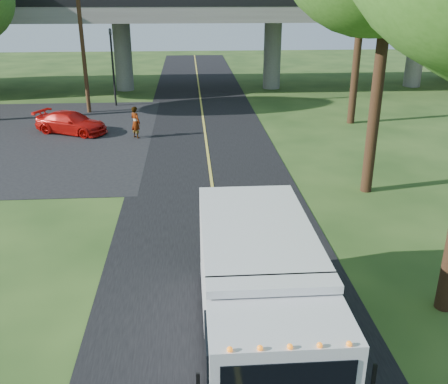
{
  "coord_description": "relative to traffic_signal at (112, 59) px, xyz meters",
  "views": [
    {
      "loc": [
        -0.88,
        -9.33,
        7.56
      ],
      "look_at": [
        0.17,
        5.33,
        1.6
      ],
      "focal_mm": 40.0,
      "sensor_mm": 36.0,
      "label": 1
    }
  ],
  "objects": [
    {
      "name": "utility_pole",
      "position": [
        -1.5,
        -2.0,
        1.4
      ],
      "size": [
        1.6,
        0.26,
        9.0
      ],
      "color": "#472D19",
      "rests_on": "ground"
    },
    {
      "name": "ground",
      "position": [
        6.0,
        -26.0,
        -3.2
      ],
      "size": [
        120.0,
        120.0,
        0.0
      ],
      "primitive_type": "plane",
      "color": "#213D16",
      "rests_on": "ground"
    },
    {
      "name": "step_van",
      "position": [
        6.53,
        -26.29,
        -1.68
      ],
      "size": [
        2.5,
        6.66,
        2.8
      ],
      "rotation": [
        0.0,
        0.0,
        -0.0
      ],
      "color": "silver",
      "rests_on": "ground"
    },
    {
      "name": "road",
      "position": [
        6.0,
        -16.0,
        -3.19
      ],
      "size": [
        7.0,
        90.0,
        0.02
      ],
      "primitive_type": "cube",
      "color": "black",
      "rests_on": "ground"
    },
    {
      "name": "traffic_signal",
      "position": [
        0.0,
        0.0,
        0.0
      ],
      "size": [
        0.18,
        0.22,
        5.2
      ],
      "color": "black",
      "rests_on": "ground"
    },
    {
      "name": "parking_lot",
      "position": [
        -5.0,
        -8.0,
        -3.19
      ],
      "size": [
        16.0,
        18.0,
        0.01
      ],
      "primitive_type": "cube",
      "color": "black",
      "rests_on": "ground"
    },
    {
      "name": "pedestrian",
      "position": [
        2.2,
        -8.47,
        -2.32
      ],
      "size": [
        0.75,
        0.75,
        1.75
      ],
      "primitive_type": "imported",
      "rotation": [
        0.0,
        0.0,
        2.36
      ],
      "color": "gray",
      "rests_on": "ground"
    },
    {
      "name": "overpass",
      "position": [
        6.0,
        6.0,
        1.36
      ],
      "size": [
        54.0,
        10.0,
        7.3
      ],
      "color": "slate",
      "rests_on": "ground"
    },
    {
      "name": "lane_line",
      "position": [
        6.0,
        -16.0,
        -3.17
      ],
      "size": [
        0.12,
        90.0,
        0.01
      ],
      "primitive_type": "cube",
      "color": "gold",
      "rests_on": "road"
    },
    {
      "name": "red_sedan",
      "position": [
        -1.54,
        -7.2,
        -2.59
      ],
      "size": [
        4.52,
        3.28,
        1.22
      ],
      "primitive_type": "imported",
      "rotation": [
        0.0,
        0.0,
        1.15
      ],
      "color": "#B90F0B",
      "rests_on": "ground"
    }
  ]
}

